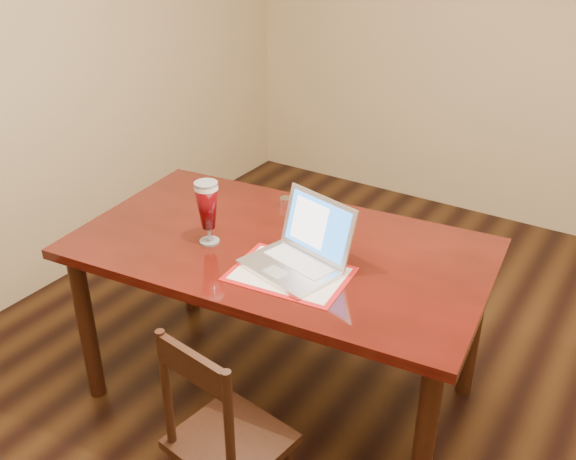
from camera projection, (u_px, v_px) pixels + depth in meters
The scene contains 4 objects.
ground at pixel (374, 447), 2.79m from camera, with size 5.00×5.00×0.00m, color black.
room_shell at pixel (410, 30), 1.96m from camera, with size 4.51×5.01×2.71m.
dining_table at pixel (279, 263), 2.75m from camera, with size 1.83×1.15×1.09m.
dining_chair at pixel (224, 440), 2.27m from camera, with size 0.42×0.40×0.88m.
Camera 1 is at (0.77, -1.90, 2.14)m, focal length 40.00 mm.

